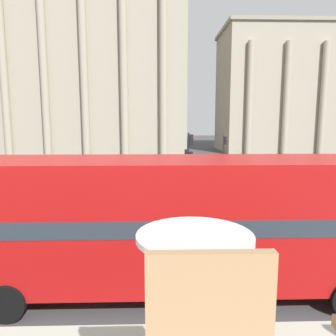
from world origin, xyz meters
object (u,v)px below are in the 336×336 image
at_px(plaza_building_left, 79,60).
at_px(traffic_light_far, 224,149).
at_px(plaza_building_right, 304,91).
at_px(traffic_light_mid, 190,157).
at_px(car_white, 141,185).
at_px(double_decker_bus, 178,220).
at_px(traffic_light_near, 188,180).
at_px(pedestrian_grey, 77,161).
at_px(pedestrian_black, 243,182).
at_px(cafe_dining_table, 194,270).

distance_m(plaza_building_left, traffic_light_far, 26.46).
distance_m(plaza_building_right, traffic_light_mid, 38.93).
bearing_deg(car_white, traffic_light_far, 127.42).
relative_size(double_decker_bus, traffic_light_near, 3.05).
height_order(plaza_building_left, pedestrian_grey, plaza_building_left).
relative_size(plaza_building_right, pedestrian_grey, 16.56).
bearing_deg(plaza_building_right, plaza_building_left, -170.55).
bearing_deg(traffic_light_far, double_decker_bus, -104.88).
distance_m(double_decker_bus, traffic_light_near, 4.89).
relative_size(traffic_light_near, traffic_light_far, 1.05).
height_order(traffic_light_far, pedestrian_black, traffic_light_far).
distance_m(traffic_light_near, car_white, 8.11).
xyz_separation_m(traffic_light_near, pedestrian_grey, (-9.38, 18.77, -1.54)).
bearing_deg(traffic_light_mid, plaza_building_right, 56.91).
height_order(plaza_building_right, traffic_light_far, plaza_building_right).
height_order(plaza_building_left, pedestrian_black, plaza_building_left).
height_order(cafe_dining_table, plaza_building_left, plaza_building_left).
bearing_deg(pedestrian_black, plaza_building_right, 40.09).
height_order(double_decker_bus, traffic_light_far, double_decker_bus).
xyz_separation_m(plaza_building_right, car_white, (-24.02, -30.77, -8.65)).
bearing_deg(plaza_building_left, pedestrian_grey, -79.14).
bearing_deg(plaza_building_left, traffic_light_near, -69.77).
bearing_deg(traffic_light_far, traffic_light_near, -106.93).
distance_m(cafe_dining_table, traffic_light_mid, 18.39).
bearing_deg(traffic_light_near, plaza_building_right, 60.58).
height_order(traffic_light_near, pedestrian_black, traffic_light_near).
bearing_deg(traffic_light_near, traffic_light_mid, 83.88).
height_order(plaza_building_right, traffic_light_mid, plaza_building_right).
bearing_deg(traffic_light_mid, double_decker_bus, -97.05).
bearing_deg(cafe_dining_table, traffic_light_mid, 84.68).
bearing_deg(traffic_light_far, pedestrian_grey, 165.09).
bearing_deg(traffic_light_far, plaza_building_right, 53.79).
xyz_separation_m(cafe_dining_table, pedestrian_black, (5.20, 18.82, -3.22)).
bearing_deg(cafe_dining_table, plaza_building_right, 65.80).
height_order(cafe_dining_table, traffic_light_mid, cafe_dining_table).
distance_m(traffic_light_far, pedestrian_grey, 14.52).
relative_size(pedestrian_black, pedestrian_grey, 1.08).
xyz_separation_m(cafe_dining_table, car_white, (-1.37, 19.62, -3.51)).
bearing_deg(traffic_light_far, cafe_dining_table, -101.70).
distance_m(double_decker_bus, pedestrian_black, 12.61).
bearing_deg(double_decker_bus, traffic_light_mid, 90.65).
height_order(plaza_building_left, car_white, plaza_building_left).
bearing_deg(pedestrian_grey, traffic_light_far, 64.34).
xyz_separation_m(double_decker_bus, traffic_light_mid, (1.36, 11.00, 0.52)).
relative_size(double_decker_bus, traffic_light_far, 3.19).
relative_size(plaza_building_left, traffic_light_near, 7.78).
xyz_separation_m(plaza_building_left, traffic_light_mid, (12.71, -26.54, -10.21)).
relative_size(plaza_building_right, pedestrian_black, 15.35).
relative_size(double_decker_bus, plaza_building_right, 0.43).
relative_size(traffic_light_near, pedestrian_black, 2.17).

